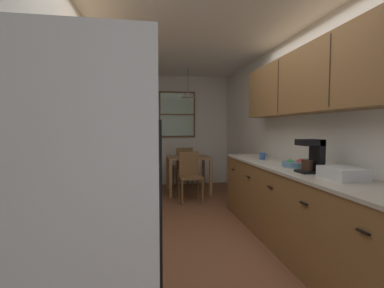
# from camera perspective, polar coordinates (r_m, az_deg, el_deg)

# --- Properties ---
(ground_plane) EXTENTS (12.00, 12.00, 0.00)m
(ground_plane) POSITION_cam_1_polar(r_m,az_deg,el_deg) (4.04, -0.15, -15.93)
(ground_plane) COLOR brown
(wall_left) EXTENTS (0.10, 9.00, 2.55)m
(wall_left) POSITION_cam_1_polar(r_m,az_deg,el_deg) (3.84, -20.49, 2.23)
(wall_left) COLOR white
(wall_left) RESTS_ON ground
(wall_right) EXTENTS (0.10, 9.00, 2.55)m
(wall_right) POSITION_cam_1_polar(r_m,az_deg,el_deg) (4.25, 18.13, 2.37)
(wall_right) COLOR white
(wall_right) RESTS_ON ground
(wall_back) EXTENTS (4.40, 0.10, 2.55)m
(wall_back) POSITION_cam_1_polar(r_m,az_deg,el_deg) (6.44, -3.99, 2.84)
(wall_back) COLOR white
(wall_back) RESTS_ON ground
(ceiling_slab) EXTENTS (4.40, 9.00, 0.08)m
(ceiling_slab) POSITION_cam_1_polar(r_m,az_deg,el_deg) (4.01, -0.15, 21.56)
(ceiling_slab) COLOR white
(refrigerator) EXTENTS (0.76, 0.76, 1.75)m
(refrigerator) POSITION_cam_1_polar(r_m,az_deg,el_deg) (1.57, -21.31, -14.07)
(refrigerator) COLOR silver
(refrigerator) RESTS_ON ground
(stove_range) EXTENTS (0.66, 0.61, 1.10)m
(stove_range) POSITION_cam_1_polar(r_m,az_deg,el_deg) (2.37, -18.88, -18.29)
(stove_range) COLOR white
(stove_range) RESTS_ON ground
(microwave_over_range) EXTENTS (0.39, 0.61, 0.32)m
(microwave_over_range) POSITION_cam_1_polar(r_m,az_deg,el_deg) (2.25, -22.40, 11.82)
(microwave_over_range) COLOR silver
(counter_left) EXTENTS (0.64, 1.95, 0.90)m
(counter_left) POSITION_cam_1_polar(r_m,az_deg,el_deg) (3.58, -15.58, -11.08)
(counter_left) COLOR brown
(counter_left) RESTS_ON ground
(upper_cabinets_left) EXTENTS (0.33, 2.03, 0.69)m
(upper_cabinets_left) POSITION_cam_1_polar(r_m,az_deg,el_deg) (3.48, -18.40, 12.22)
(upper_cabinets_left) COLOR brown
(counter_right) EXTENTS (0.64, 3.21, 0.90)m
(counter_right) POSITION_cam_1_polar(r_m,az_deg,el_deg) (3.28, 21.03, -12.53)
(counter_right) COLOR brown
(counter_right) RESTS_ON ground
(upper_cabinets_right) EXTENTS (0.33, 2.89, 0.69)m
(upper_cabinets_right) POSITION_cam_1_polar(r_m,az_deg,el_deg) (3.23, 24.22, 12.14)
(upper_cabinets_right) COLOR brown
(dining_table) EXTENTS (0.84, 0.76, 0.75)m
(dining_table) POSITION_cam_1_polar(r_m,az_deg,el_deg) (5.56, -0.83, -4.04)
(dining_table) COLOR olive
(dining_table) RESTS_ON ground
(dining_chair_near) EXTENTS (0.41, 0.41, 0.90)m
(dining_chair_near) POSITION_cam_1_polar(r_m,az_deg,el_deg) (4.99, -0.47, -6.26)
(dining_chair_near) COLOR brown
(dining_chair_near) RESTS_ON ground
(dining_chair_far) EXTENTS (0.45, 0.45, 0.90)m
(dining_chair_far) POSITION_cam_1_polar(r_m,az_deg,el_deg) (6.15, -1.83, -4.43)
(dining_chair_far) COLOR brown
(dining_chair_far) RESTS_ON ground
(pendant_light) EXTENTS (0.29, 0.29, 0.60)m
(pendant_light) POSITION_cam_1_polar(r_m,az_deg,el_deg) (5.55, -0.84, 10.30)
(pendant_light) COLOR black
(back_window) EXTENTS (0.85, 0.05, 1.07)m
(back_window) POSITION_cam_1_polar(r_m,az_deg,el_deg) (6.39, -3.15, 6.20)
(back_window) COLOR brown
(trash_bin) EXTENTS (0.28, 0.28, 0.57)m
(trash_bin) POSITION_cam_1_polar(r_m,az_deg,el_deg) (5.00, -10.33, -8.82)
(trash_bin) COLOR white
(trash_bin) RESTS_ON ground
(storage_canister) EXTENTS (0.12, 0.12, 0.18)m
(storage_canister) POSITION_cam_1_polar(r_m,az_deg,el_deg) (2.83, -17.18, -3.87)
(storage_canister) COLOR #265999
(storage_canister) RESTS_ON counter_left
(dish_towel) EXTENTS (0.02, 0.16, 0.24)m
(dish_towel) POSITION_cam_1_polar(r_m,az_deg,el_deg) (2.47, -9.80, -16.51)
(dish_towel) COLOR white
(coffee_maker) EXTENTS (0.22, 0.18, 0.33)m
(coffee_maker) POSITION_cam_1_polar(r_m,az_deg,el_deg) (2.91, 24.00, -2.18)
(coffee_maker) COLOR black
(coffee_maker) RESTS_ON counter_right
(mug_by_coffeemaker) EXTENTS (0.11, 0.08, 0.10)m
(mug_by_coffeemaker) POSITION_cam_1_polar(r_m,az_deg,el_deg) (3.89, 14.56, -2.44)
(mug_by_coffeemaker) COLOR #335999
(mug_by_coffeemaker) RESTS_ON counter_right
(fruit_bowl) EXTENTS (0.27, 0.27, 0.09)m
(fruit_bowl) POSITION_cam_1_polar(r_m,az_deg,el_deg) (3.27, 20.67, -3.92)
(fruit_bowl) COLOR #597F9E
(fruit_bowl) RESTS_ON counter_right
(dish_rack) EXTENTS (0.28, 0.34, 0.10)m
(dish_rack) POSITION_cam_1_polar(r_m,az_deg,el_deg) (2.69, 29.11, -5.36)
(dish_rack) COLOR silver
(dish_rack) RESTS_ON counter_right
(table_serving_bowl) EXTENTS (0.19, 0.19, 0.06)m
(table_serving_bowl) POSITION_cam_1_polar(r_m,az_deg,el_deg) (5.54, -1.13, -2.39)
(table_serving_bowl) COLOR silver
(table_serving_bowl) RESTS_ON dining_table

